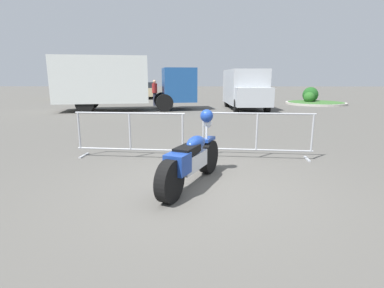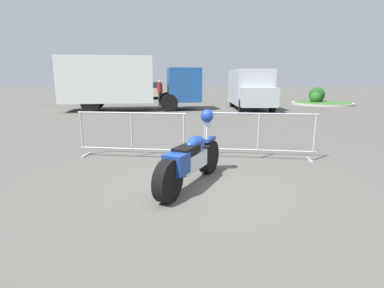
{
  "view_description": "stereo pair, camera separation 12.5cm",
  "coord_description": "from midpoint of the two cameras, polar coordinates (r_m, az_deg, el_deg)",
  "views": [
    {
      "loc": [
        -0.04,
        -4.85,
        1.85
      ],
      "look_at": [
        -0.14,
        0.52,
        0.65
      ],
      "focal_mm": 28.0,
      "sensor_mm": 36.0,
      "label": 1
    },
    {
      "loc": [
        0.08,
        -4.85,
        1.85
      ],
      "look_at": [
        -0.14,
        0.52,
        0.65
      ],
      "focal_mm": 28.0,
      "sensor_mm": 36.0,
      "label": 2
    }
  ],
  "objects": [
    {
      "name": "parked_car_silver",
      "position": [
        28.81,
        -13.53,
        10.08
      ],
      "size": [
        2.23,
        4.65,
        1.53
      ],
      "rotation": [
        0.0,
        0.0,
        1.66
      ],
      "color": "#B7BABF",
      "rests_on": "ground"
    },
    {
      "name": "ground_plane",
      "position": [
        5.19,
        2.01,
        -8.3
      ],
      "size": [
        120.0,
        120.0,
        0.0
      ],
      "primitive_type": "plane",
      "color": "#54514C"
    },
    {
      "name": "parked_car_yellow",
      "position": [
        29.57,
        -19.49,
        9.75
      ],
      "size": [
        2.2,
        4.6,
        1.51
      ],
      "rotation": [
        0.0,
        0.0,
        1.66
      ],
      "color": "yellow",
      "rests_on": "ground"
    },
    {
      "name": "planter_island",
      "position": [
        23.3,
        23.29,
        7.69
      ],
      "size": [
        4.1,
        4.1,
        1.17
      ],
      "color": "#ADA89E",
      "rests_on": "ground"
    },
    {
      "name": "crowd_barrier_far",
      "position": [
        7.04,
        13.03,
        1.69
      ],
      "size": [
        2.56,
        0.66,
        1.07
      ],
      "rotation": [
        0.0,
        0.0,
        -0.09
      ],
      "color": "#9EA0A5",
      "rests_on": "ground"
    },
    {
      "name": "motorcycle",
      "position": [
        5.16,
        0.51,
        -2.79
      ],
      "size": [
        1.05,
        2.12,
        1.26
      ],
      "rotation": [
        0.0,
        0.0,
        1.16
      ],
      "color": "black",
      "rests_on": "ground"
    },
    {
      "name": "delivery_van",
      "position": [
        18.27,
        11.25,
        10.42
      ],
      "size": [
        2.22,
        5.1,
        2.31
      ],
      "rotation": [
        0.0,
        0.0,
        -1.52
      ],
      "color": "#B2B7BC",
      "rests_on": "ground"
    },
    {
      "name": "box_truck",
      "position": [
        17.66,
        -12.65,
        11.57
      ],
      "size": [
        7.98,
        3.63,
        2.98
      ],
      "rotation": [
        0.0,
        0.0,
        0.19
      ],
      "color": "silver",
      "rests_on": "ground"
    },
    {
      "name": "parked_car_tan",
      "position": [
        27.99,
        -7.44,
        10.15
      ],
      "size": [
        2.08,
        4.35,
        1.43
      ],
      "rotation": [
        0.0,
        0.0,
        1.66
      ],
      "color": "tan",
      "rests_on": "ground"
    },
    {
      "name": "pedestrian",
      "position": [
        20.25,
        -5.95,
        9.86
      ],
      "size": [
        0.48,
        0.48,
        1.69
      ],
      "rotation": [
        0.0,
        0.0,
        0.66
      ],
      "color": "#262838",
      "rests_on": "ground"
    },
    {
      "name": "crowd_barrier_near",
      "position": [
        7.11,
        -10.91,
        1.89
      ],
      "size": [
        2.56,
        0.66,
        1.07
      ],
      "rotation": [
        0.0,
        0.0,
        -0.09
      ],
      "color": "#9EA0A5",
      "rests_on": "ground"
    }
  ]
}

